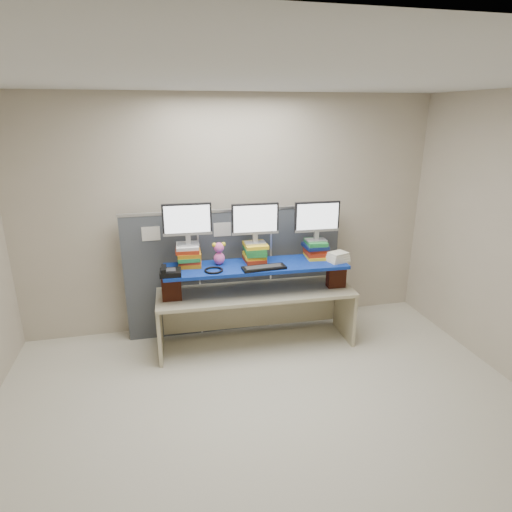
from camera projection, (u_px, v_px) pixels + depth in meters
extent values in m
cube|color=#C0B39E|center=(276.00, 273.00, 3.30)|extent=(5.00, 4.00, 2.80)
cube|color=silver|center=(273.00, 422.00, 3.74)|extent=(5.00, 4.00, 0.01)
cube|color=silver|center=(279.00, 78.00, 2.85)|extent=(5.00, 4.00, 0.01)
cube|color=#40444B|center=(162.00, 278.00, 4.96)|extent=(0.85, 0.05, 1.50)
cube|color=#40444B|center=(235.00, 272.00, 5.15)|extent=(0.85, 0.05, 1.50)
cube|color=#40444B|center=(304.00, 267.00, 5.33)|extent=(0.85, 0.05, 1.50)
cube|color=silver|center=(234.00, 210.00, 4.90)|extent=(2.60, 0.06, 0.03)
cube|color=white|center=(151.00, 234.00, 4.74)|extent=(0.20, 0.00, 0.16)
cube|color=white|center=(222.00, 229.00, 4.91)|extent=(0.20, 0.00, 0.16)
cube|color=white|center=(244.00, 228.00, 4.97)|extent=(0.20, 0.00, 0.16)
cube|color=white|center=(309.00, 224.00, 5.14)|extent=(0.20, 0.00, 0.16)
cube|color=#B9AF8D|center=(256.00, 293.00, 4.81)|extent=(2.23, 0.71, 0.04)
cube|color=#B9AF8D|center=(160.00, 328.00, 4.72)|extent=(0.06, 0.60, 0.63)
cube|color=#B9AF8D|center=(345.00, 311.00, 5.12)|extent=(0.06, 0.60, 0.63)
cube|color=maroon|center=(172.00, 287.00, 4.55)|extent=(0.21, 0.12, 0.28)
cube|color=maroon|center=(336.00, 275.00, 4.88)|extent=(0.21, 0.12, 0.28)
cube|color=#0A0F84|center=(256.00, 266.00, 4.71)|extent=(2.03, 0.57, 0.04)
cube|color=#BD7411|center=(190.00, 263.00, 4.68)|extent=(0.27, 0.29, 0.04)
cube|color=#A32B12|center=(190.00, 260.00, 4.67)|extent=(0.25, 0.29, 0.03)
cube|color=#248839|center=(189.00, 257.00, 4.65)|extent=(0.24, 0.28, 0.04)
cube|color=#BD7411|center=(189.00, 253.00, 4.64)|extent=(0.26, 0.29, 0.04)
cube|color=#A32B12|center=(188.00, 250.00, 4.63)|extent=(0.27, 0.28, 0.04)
cube|color=silver|center=(187.00, 246.00, 4.62)|extent=(0.25, 0.28, 0.03)
cube|color=#A32B12|center=(255.00, 259.00, 4.80)|extent=(0.23, 0.27, 0.05)
cube|color=yellow|center=(254.00, 255.00, 4.80)|extent=(0.24, 0.28, 0.04)
cube|color=#248839|center=(256.00, 252.00, 4.79)|extent=(0.24, 0.31, 0.04)
cube|color=#248839|center=(254.00, 249.00, 4.76)|extent=(0.23, 0.28, 0.04)
cube|color=yellow|center=(255.00, 245.00, 4.76)|extent=(0.25, 0.28, 0.04)
cube|color=yellow|center=(316.00, 256.00, 4.94)|extent=(0.25, 0.31, 0.03)
cube|color=#A32B12|center=(316.00, 253.00, 4.93)|extent=(0.26, 0.29, 0.04)
cube|color=#A32B12|center=(316.00, 249.00, 4.93)|extent=(0.24, 0.28, 0.04)
cube|color=#111D4A|center=(315.00, 246.00, 4.90)|extent=(0.25, 0.28, 0.04)
cube|color=#248839|center=(316.00, 242.00, 4.90)|extent=(0.24, 0.29, 0.04)
cube|color=#AEAEB3|center=(188.00, 244.00, 4.61)|extent=(0.23, 0.15, 0.02)
cube|color=#AEAEB3|center=(188.00, 239.00, 4.59)|extent=(0.05, 0.04, 0.09)
cube|color=black|center=(187.00, 219.00, 4.52)|extent=(0.52, 0.05, 0.34)
cube|color=white|center=(187.00, 220.00, 4.50)|extent=(0.48, 0.02, 0.30)
cube|color=#AEAEB3|center=(255.00, 243.00, 4.75)|extent=(0.23, 0.15, 0.02)
cube|color=#AEAEB3|center=(255.00, 238.00, 4.73)|extent=(0.05, 0.04, 0.09)
cube|color=black|center=(255.00, 219.00, 4.66)|extent=(0.52, 0.05, 0.34)
cube|color=white|center=(256.00, 219.00, 4.65)|extent=(0.48, 0.02, 0.30)
cube|color=#AEAEB3|center=(316.00, 240.00, 4.88)|extent=(0.23, 0.15, 0.02)
cube|color=#AEAEB3|center=(316.00, 235.00, 4.87)|extent=(0.05, 0.04, 0.09)
cube|color=black|center=(317.00, 217.00, 4.80)|extent=(0.52, 0.05, 0.34)
cube|color=white|center=(318.00, 217.00, 4.78)|extent=(0.48, 0.02, 0.30)
cube|color=black|center=(264.00, 268.00, 4.57)|extent=(0.48, 0.19, 0.03)
cube|color=#2C2C2E|center=(264.00, 266.00, 4.57)|extent=(0.41, 0.13, 0.00)
ellipsoid|color=black|center=(283.00, 266.00, 4.61)|extent=(0.10, 0.12, 0.03)
cube|color=black|center=(171.00, 273.00, 4.39)|extent=(0.23, 0.21, 0.05)
cube|color=#2C2C2E|center=(170.00, 270.00, 4.38)|extent=(0.11, 0.11, 0.01)
cube|color=black|center=(164.00, 269.00, 4.37)|extent=(0.06, 0.20, 0.04)
torus|color=black|center=(214.00, 270.00, 4.51)|extent=(0.24, 0.24, 0.02)
ellipsoid|color=#FA5FB4|center=(219.00, 258.00, 4.69)|extent=(0.12, 0.11, 0.14)
sphere|color=#FA5FB4|center=(219.00, 248.00, 4.65)|extent=(0.11, 0.11, 0.11)
sphere|color=yellow|center=(214.00, 245.00, 4.63)|extent=(0.05, 0.05, 0.05)
sphere|color=yellow|center=(223.00, 244.00, 4.65)|extent=(0.05, 0.05, 0.05)
cube|color=silver|center=(338.00, 260.00, 4.80)|extent=(0.26, 0.23, 0.03)
cube|color=silver|center=(338.00, 258.00, 4.80)|extent=(0.25, 0.22, 0.03)
cube|color=silver|center=(338.00, 256.00, 4.79)|extent=(0.24, 0.21, 0.03)
cube|color=silver|center=(338.00, 253.00, 4.78)|extent=(0.23, 0.20, 0.03)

